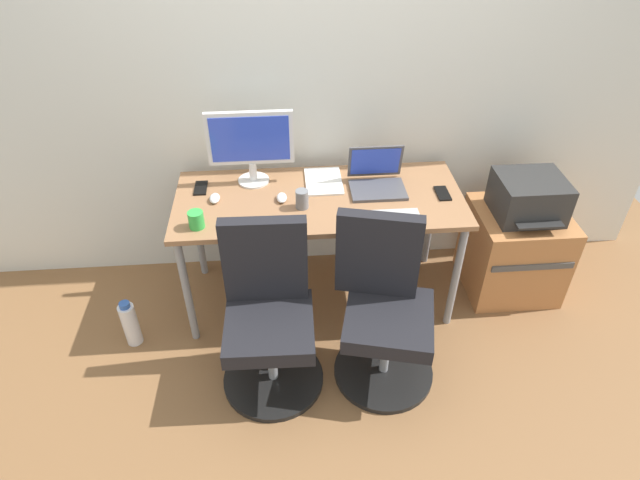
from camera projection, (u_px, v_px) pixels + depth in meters
name	position (u px, v px, depth m)	size (l,w,h in m)	color
ground_plane	(319.00, 295.00, 3.44)	(5.28, 5.28, 0.00)	brown
back_wall	(313.00, 73.00, 2.97)	(4.40, 0.04, 2.60)	silver
desk	(319.00, 208.00, 3.02)	(1.61, 0.68, 0.75)	#996B47
office_chair_left	(269.00, 317.00, 2.71)	(0.54, 0.54, 0.94)	black
office_chair_right	(384.00, 311.00, 2.75)	(0.54, 0.54, 0.94)	black
side_cabinet	(513.00, 250.00, 3.36)	(0.54, 0.52, 0.56)	#B77542
printer	(529.00, 197.00, 3.11)	(0.38, 0.40, 0.24)	#2D2D2D
water_bottle_on_floor	(130.00, 324.00, 3.05)	(0.09, 0.09, 0.31)	white
desktop_monitor	(250.00, 143.00, 2.96)	(0.48, 0.18, 0.43)	silver
open_laptop	(377.00, 178.00, 3.04)	(0.31, 0.27, 0.22)	#4C4C51
keyboard_by_monitor	(256.00, 227.00, 2.75)	(0.34, 0.12, 0.02)	#515156
keyboard_by_laptop	(388.00, 217.00, 2.81)	(0.34, 0.12, 0.02)	#B7B7B7
mouse_by_monitor	(282.00, 198.00, 2.95)	(0.06, 0.10, 0.03)	silver
mouse_by_laptop	(215.00, 198.00, 2.94)	(0.06, 0.10, 0.03)	silver
coffee_mug	(196.00, 220.00, 2.73)	(0.08, 0.08, 0.09)	green
pen_cup	(302.00, 199.00, 2.87)	(0.07, 0.07, 0.10)	slate
phone_near_laptop	(201.00, 188.00, 3.05)	(0.07, 0.14, 0.01)	black
phone_near_monitor	(443.00, 193.00, 3.00)	(0.07, 0.14, 0.01)	black
paper_pile	(324.00, 181.00, 3.10)	(0.21, 0.30, 0.01)	white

